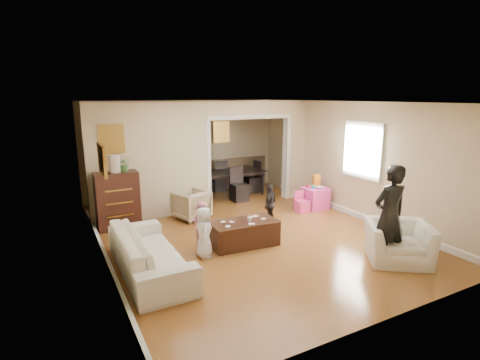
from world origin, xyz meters
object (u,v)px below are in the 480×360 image
table_lamp (115,164)px  play_table (315,198)px  armchair_front (398,242)px  coffee_cup (250,219)px  adult_person (389,216)px  armchair_back (191,205)px  dresser (117,200)px  child_toddler (270,204)px  sofa (150,252)px  dining_table (229,183)px  child_kneel_b (202,224)px  child_kneel_a (204,232)px  coffee_table (244,233)px  cyan_cup (313,187)px

table_lamp → play_table: bearing=-10.9°
play_table → armchair_front: bearing=-102.5°
coffee_cup → adult_person: adult_person is taller
armchair_back → table_lamp: 1.88m
adult_person → coffee_cup: bearing=-43.4°
dresser → child_toddler: (2.93, -1.32, -0.15)m
play_table → adult_person: bearing=-107.5°
sofa → dresser: size_ratio=1.93×
armchair_back → sofa: bearing=36.5°
armchair_front → child_toddler: bearing=144.8°
dining_table → child_kneel_b: size_ratio=2.27×
table_lamp → child_kneel_a: size_ratio=0.41×
dining_table → child_kneel_a: size_ratio=2.18×
armchair_back → dresser: (-1.55, 0.18, 0.27)m
play_table → adult_person: size_ratio=0.32×
armchair_front → table_lamp: size_ratio=2.79×
table_lamp → child_kneel_a: table_lamp is taller
sofa → adult_person: (3.50, -1.55, 0.51)m
coffee_cup → play_table: size_ratio=0.17×
coffee_table → dining_table: size_ratio=0.63×
coffee_cup → dining_table: (1.21, 3.36, -0.16)m
table_lamp → child_kneel_a: (1.03, -2.22, -0.92)m
coffee_cup → cyan_cup: bearing=26.4°
coffee_cup → child_toddler: bearing=40.1°
armchair_front → armchair_back: bearing=156.9°
play_table → child_toddler: child_toddler is taller
sofa → child_toddler: 3.05m
child_toddler → coffee_table: bearing=0.1°
table_lamp → child_toddler: bearing=-24.3°
play_table → child_kneel_a: child_kneel_a is taller
table_lamp → play_table: 4.73m
armchair_front → child_kneel_b: 3.40m
armchair_front → table_lamp: bearing=169.8°
child_kneel_a → child_toddler: size_ratio=1.00×
coffee_table → child_kneel_b: 0.79m
adult_person → child_kneel_b: (-2.38, 2.12, -0.41)m
coffee_cup → dining_table: size_ratio=0.05×
coffee_table → dining_table: bearing=68.4°
sofa → adult_person: adult_person is taller
sofa → child_toddler: (2.87, 1.02, 0.11)m
armchair_front → dresser: bearing=169.8°
child_kneel_a → child_toddler: (1.90, 0.90, -0.00)m
coffee_table → play_table: play_table is taller
child_kneel_b → child_toddler: (1.75, 0.45, 0.02)m
sofa → table_lamp: size_ratio=6.36×
armchair_back → dining_table: size_ratio=0.36×
armchair_back → dresser: size_ratio=0.59×
armchair_front → child_kneel_a: size_ratio=1.13×
armchair_back → cyan_cup: bearing=146.8°
child_kneel_b → child_toddler: child_toddler is taller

